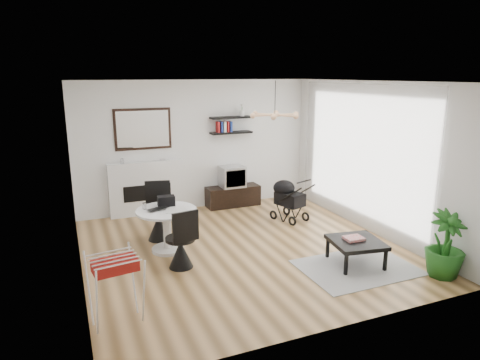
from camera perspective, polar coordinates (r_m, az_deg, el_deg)
name	(u,v)px	position (r m, az deg, el deg)	size (l,w,h in m)	color
floor	(243,249)	(7.16, 0.38, -9.16)	(5.00, 5.00, 0.00)	brown
ceiling	(243,81)	(6.58, 0.42, 13.01)	(5.00, 5.00, 0.00)	white
wall_back	(196,145)	(9.05, -5.82, 4.61)	(5.00, 5.00, 0.00)	white
wall_left	(74,184)	(6.23, -21.28, -0.56)	(5.00, 5.00, 0.00)	white
wall_right	(371,158)	(8.04, 17.06, 2.88)	(5.00, 5.00, 0.00)	white
sheer_curtain	(359,156)	(8.13, 15.62, 3.09)	(0.04, 3.60, 2.60)	white
fireplace	(146,182)	(8.86, -12.38, -0.24)	(1.50, 0.17, 2.16)	white
shelf_lower	(231,133)	(9.13, -1.18, 6.34)	(0.90, 0.25, 0.04)	black
shelf_upper	(231,117)	(9.10, -1.19, 8.34)	(0.90, 0.25, 0.04)	black
pendant_lamp	(275,115)	(7.18, 4.67, 8.65)	(0.90, 0.90, 0.10)	tan
tv_console	(233,196)	(9.34, -0.95, -2.15)	(1.17, 0.41, 0.44)	black
crt_tv	(232,176)	(9.22, -1.06, 0.48)	(0.51, 0.45, 0.45)	#AFAFB1
dining_table	(167,224)	(7.01, -9.72, -5.77)	(0.97, 0.97, 0.71)	white
laptop	(160,210)	(6.90, -10.67, -3.93)	(0.35, 0.22, 0.03)	black
black_bag	(166,201)	(7.11, -9.82, -2.76)	(0.27, 0.16, 0.16)	black
newspaper	(178,210)	(6.86, -8.29, -4.01)	(0.35, 0.29, 0.01)	white
drinking_glass	(144,206)	(7.01, -12.64, -3.39)	(0.06, 0.06, 0.10)	white
chair_far	(159,222)	(7.58, -10.77, -5.49)	(0.50, 0.52, 1.00)	black
chair_near	(181,249)	(6.46, -7.85, -9.13)	(0.45, 0.47, 0.92)	black
drying_rack	(116,289)	(5.21, -16.21, -13.72)	(0.62, 0.59, 0.83)	white
stroller	(288,201)	(8.49, 6.41, -2.81)	(0.64, 0.79, 0.87)	black
rug	(357,267)	(6.73, 15.34, -11.18)	(1.67, 1.21, 0.01)	#ABABAB
coffee_table	(356,243)	(6.72, 15.24, -8.11)	(0.84, 0.84, 0.37)	black
magazines	(354,238)	(6.71, 14.92, -7.52)	(0.28, 0.22, 0.04)	red
potted_plant	(445,244)	(6.73, 25.70, -7.75)	(0.54, 0.54, 0.96)	#1E5C1A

